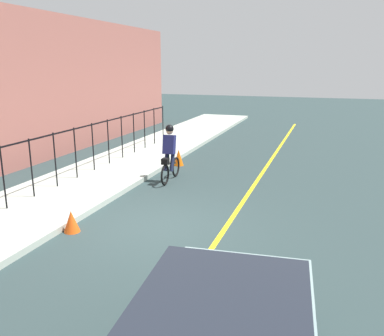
{
  "coord_description": "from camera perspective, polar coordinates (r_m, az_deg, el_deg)",
  "views": [
    {
      "loc": [
        -8.08,
        -3.68,
        3.65
      ],
      "look_at": [
        1.7,
        -0.34,
        1.0
      ],
      "focal_mm": 38.03,
      "sensor_mm": 36.0,
      "label": 1
    }
  ],
  "objects": [
    {
      "name": "lane_line_centre",
      "position": [
        9.11,
        4.1,
        -9.26
      ],
      "size": [
        36.0,
        0.12,
        0.01
      ],
      "primitive_type": "cube",
      "color": "yellow",
      "rests_on": "ground"
    },
    {
      "name": "traffic_cone_near",
      "position": [
        15.02,
        -1.88,
        1.47
      ],
      "size": [
        0.36,
        0.36,
        0.6
      ],
      "primitive_type": "cone",
      "color": "#E75F0C",
      "rests_on": "ground"
    },
    {
      "name": "traffic_cone_far",
      "position": [
        9.52,
        -16.55,
        -7.19
      ],
      "size": [
        0.36,
        0.36,
        0.49
      ],
      "primitive_type": "cone",
      "color": "#E74F13",
      "rests_on": "ground"
    },
    {
      "name": "iron_fence",
      "position": [
        12.01,
        -20.18,
        1.87
      ],
      "size": [
        17.14,
        0.04,
        1.6
      ],
      "color": "black",
      "rests_on": "sidewalk"
    },
    {
      "name": "sidewalk",
      "position": [
        11.32,
        -21.24,
        -5.04
      ],
      "size": [
        40.0,
        3.2,
        0.15
      ],
      "primitive_type": "cube",
      "color": "#A8B3A6",
      "rests_on": "ground"
    },
    {
      "name": "cyclist_lead",
      "position": [
        12.84,
        -3.17,
        2.04
      ],
      "size": [
        1.71,
        0.37,
        1.83
      ],
      "rotation": [
        0.0,
        0.0,
        0.04
      ],
      "color": "black",
      "rests_on": "ground"
    },
    {
      "name": "ground_plane",
      "position": [
        9.6,
        -5.25,
        -8.02
      ],
      "size": [
        80.0,
        80.0,
        0.0
      ],
      "primitive_type": "plane",
      "color": "#29393A"
    }
  ]
}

